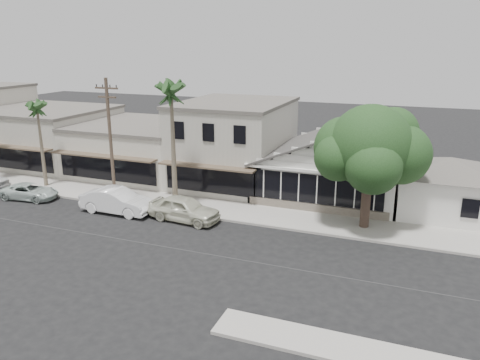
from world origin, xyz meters
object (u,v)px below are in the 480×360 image
at_px(utility_pole, 110,139).
at_px(car_1, 117,201).
at_px(car_0, 184,209).
at_px(shade_tree, 369,148).
at_px(car_2, 30,191).

height_order(utility_pole, car_1, utility_pole).
distance_m(car_0, shade_tree, 12.33).
relative_size(utility_pole, car_2, 2.13).
bearing_deg(car_0, car_2, 96.08).
bearing_deg(shade_tree, car_0, -164.55).
bearing_deg(shade_tree, car_2, -172.19).
bearing_deg(utility_pole, car_2, -168.75).
bearing_deg(car_2, car_0, -95.43).
height_order(car_0, shade_tree, shade_tree).
distance_m(car_1, shade_tree, 17.03).
bearing_deg(utility_pole, shade_tree, 6.47).
distance_m(car_2, shade_tree, 24.60).
bearing_deg(car_1, utility_pole, 40.49).
xyz_separation_m(car_0, car_2, (-12.83, -0.21, -0.24)).
xyz_separation_m(utility_pole, shade_tree, (17.32, 1.96, 0.36)).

